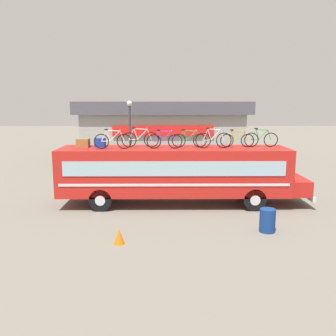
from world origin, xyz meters
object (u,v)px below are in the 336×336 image
(trash_bin, at_px, (267,220))
(street_lamp, at_px, (130,132))
(rooftop_bicycle_3, at_px, (164,141))
(rooftop_bicycle_1, at_px, (113,141))
(rooftop_bicycle_5, at_px, (213,140))
(luggage_bag_2, at_px, (100,143))
(rooftop_bicycle_4, at_px, (189,140))
(bus, at_px, (177,171))
(luggage_bag_1, at_px, (83,143))
(rooftop_bicycle_2, at_px, (140,139))
(rooftop_bicycle_7, at_px, (261,139))
(rooftop_bicycle_6, at_px, (237,140))
(traffic_cone, at_px, (119,236))

(trash_bin, bearing_deg, street_lamp, 122.42)
(rooftop_bicycle_3, distance_m, trash_bin, 6.07)
(rooftop_bicycle_1, bearing_deg, rooftop_bicycle_5, 2.92)
(luggage_bag_2, distance_m, rooftop_bicycle_5, 5.52)
(rooftop_bicycle_4, bearing_deg, rooftop_bicycle_1, -171.57)
(bus, bearing_deg, luggage_bag_1, 175.57)
(bus, relative_size, rooftop_bicycle_2, 6.64)
(luggage_bag_1, xyz_separation_m, rooftop_bicycle_1, (1.56, -0.76, 0.19))
(luggage_bag_1, distance_m, luggage_bag_2, 0.84)
(luggage_bag_1, bearing_deg, trash_bin, -28.28)
(rooftop_bicycle_3, distance_m, street_lamp, 6.54)
(rooftop_bicycle_2, distance_m, rooftop_bicycle_7, 5.92)
(rooftop_bicycle_4, xyz_separation_m, rooftop_bicycle_5, (1.13, -0.29, 0.04))
(bus, height_order, luggage_bag_2, luggage_bag_2)
(rooftop_bicycle_5, bearing_deg, rooftop_bicycle_1, -177.08)
(bus, distance_m, luggage_bag_2, 4.02)
(rooftop_bicycle_2, relative_size, rooftop_bicycle_5, 1.05)
(rooftop_bicycle_7, bearing_deg, rooftop_bicycle_6, -176.22)
(rooftop_bicycle_2, bearing_deg, rooftop_bicycle_1, -153.97)
(rooftop_bicycle_2, distance_m, rooftop_bicycle_4, 2.39)
(luggage_bag_1, relative_size, trash_bin, 0.64)
(luggage_bag_2, distance_m, street_lamp, 5.58)
(rooftop_bicycle_7, height_order, street_lamp, street_lamp)
(luggage_bag_2, bearing_deg, street_lamp, 80.25)
(luggage_bag_2, distance_m, rooftop_bicycle_6, 6.70)
(luggage_bag_2, relative_size, rooftop_bicycle_5, 0.29)
(rooftop_bicycle_2, xyz_separation_m, trash_bin, (5.19, -4.15, -2.76))
(rooftop_bicycle_3, height_order, traffic_cone, rooftop_bicycle_3)
(rooftop_bicycle_3, bearing_deg, rooftop_bicycle_6, 8.58)
(bus, bearing_deg, street_lamp, 115.74)
(rooftop_bicycle_4, height_order, traffic_cone, rooftop_bicycle_4)
(rooftop_bicycle_6, height_order, traffic_cone, rooftop_bicycle_6)
(rooftop_bicycle_3, xyz_separation_m, rooftop_bicycle_6, (3.55, 0.54, -0.01))
(rooftop_bicycle_3, xyz_separation_m, trash_bin, (4.01, -3.64, -2.73))
(rooftop_bicycle_3, relative_size, rooftop_bicycle_5, 0.98)
(rooftop_bicycle_5, bearing_deg, rooftop_bicycle_6, 17.55)
(luggage_bag_2, relative_size, rooftop_bicycle_4, 0.29)
(rooftop_bicycle_3, bearing_deg, bus, 26.87)
(luggage_bag_2, height_order, traffic_cone, luggage_bag_2)
(bus, xyz_separation_m, rooftop_bicycle_3, (-0.61, -0.31, 1.53))
(bus, relative_size, rooftop_bicycle_4, 7.14)
(rooftop_bicycle_5, bearing_deg, rooftop_bicycle_7, 10.86)
(rooftop_bicycle_1, relative_size, street_lamp, 0.35)
(rooftop_bicycle_1, bearing_deg, street_lamp, 87.99)
(rooftop_bicycle_4, bearing_deg, bus, -166.92)
(rooftop_bicycle_2, distance_m, street_lamp, 5.73)
(luggage_bag_1, height_order, trash_bin, luggage_bag_1)
(luggage_bag_2, xyz_separation_m, rooftop_bicycle_5, (5.49, -0.51, 0.19))
(luggage_bag_1, xyz_separation_m, rooftop_bicycle_2, (2.81, -0.15, 0.20))
(rooftop_bicycle_7, distance_m, trash_bin, 5.11)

